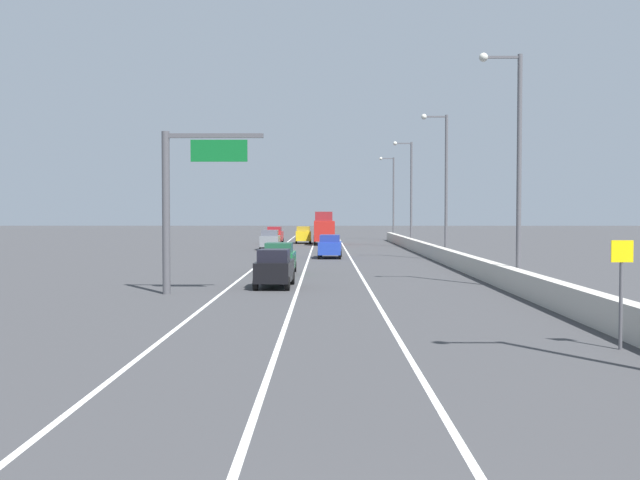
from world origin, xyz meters
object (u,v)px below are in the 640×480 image
(lamp_post_right_fifth, at_px, (392,193))
(car_green_0, at_px, (279,258))
(box_truck, at_px, (324,229))
(lamp_post_right_second, at_px, (515,156))
(lamp_post_right_fourth, at_px, (409,187))
(overhead_sign_gantry, at_px, (182,192))
(car_blue_1, at_px, (330,246))
(car_yellow_2, at_px, (303,235))
(lamp_post_right_third, at_px, (443,178))
(car_red_4, at_px, (275,235))
(speed_advisory_sign, at_px, (621,285))
(car_black_3, at_px, (275,268))
(car_gray_5, at_px, (270,240))

(lamp_post_right_fifth, height_order, car_green_0, lamp_post_right_fifth)
(box_truck, bearing_deg, lamp_post_right_second, -80.08)
(lamp_post_right_fourth, bearing_deg, overhead_sign_gantry, -108.01)
(car_blue_1, height_order, car_yellow_2, car_yellow_2)
(car_yellow_2, xyz_separation_m, box_truck, (2.57, -3.03, 0.74))
(lamp_post_right_fifth, xyz_separation_m, car_blue_1, (-9.02, -43.51, -5.61))
(car_green_0, bearing_deg, lamp_post_right_fifth, 78.51)
(lamp_post_right_third, xyz_separation_m, car_blue_1, (-9.02, 2.67, -5.61))
(car_green_0, bearing_deg, box_truck, 86.57)
(box_truck, bearing_deg, car_red_4, 165.34)
(car_blue_1, bearing_deg, speed_advisory_sign, -79.88)
(lamp_post_right_third, height_order, car_green_0, lamp_post_right_third)
(speed_advisory_sign, height_order, lamp_post_right_second, lamp_post_right_second)
(speed_advisory_sign, height_order, lamp_post_right_fourth, lamp_post_right_fourth)
(lamp_post_right_fifth, relative_size, car_blue_1, 2.59)
(speed_advisory_sign, height_order, car_black_3, speed_advisory_sign)
(speed_advisory_sign, distance_m, car_gray_5, 58.86)
(speed_advisory_sign, bearing_deg, box_truck, 96.55)
(lamp_post_right_fourth, height_order, lamp_post_right_fifth, same)
(speed_advisory_sign, distance_m, lamp_post_right_third, 40.43)
(car_red_4, bearing_deg, lamp_post_right_fifth, 41.12)
(lamp_post_right_fifth, bearing_deg, lamp_post_right_third, -90.00)
(lamp_post_right_fourth, distance_m, car_yellow_2, 17.14)
(lamp_post_right_fifth, distance_m, car_red_4, 21.41)
(speed_advisory_sign, relative_size, box_truck, 0.34)
(lamp_post_right_second, xyz_separation_m, car_red_4, (-15.49, 55.67, -5.54))
(speed_advisory_sign, relative_size, car_red_4, 0.69)
(overhead_sign_gantry, distance_m, lamp_post_right_fifth, 73.82)
(box_truck, bearing_deg, car_green_0, -93.43)
(lamp_post_right_second, bearing_deg, car_gray_5, 110.41)
(car_black_3, distance_m, box_truck, 53.74)
(car_blue_1, bearing_deg, car_red_4, 102.37)
(car_gray_5, bearing_deg, speed_advisory_sign, -76.57)
(car_green_0, relative_size, car_black_3, 1.00)
(car_green_0, xyz_separation_m, box_truck, (2.71, 45.17, 0.83))
(lamp_post_right_fifth, bearing_deg, car_black_3, -99.89)
(speed_advisory_sign, relative_size, car_gray_5, 0.74)
(lamp_post_right_third, distance_m, box_truck, 32.79)
(lamp_post_right_third, relative_size, car_red_4, 2.67)
(lamp_post_right_second, bearing_deg, car_green_0, 143.76)
(car_gray_5, bearing_deg, lamp_post_right_fourth, 21.79)
(car_yellow_2, bearing_deg, car_gray_5, -99.83)
(speed_advisory_sign, bearing_deg, car_blue_1, 100.12)
(overhead_sign_gantry, distance_m, speed_advisory_sign, 20.68)
(lamp_post_right_third, bearing_deg, car_gray_5, 131.32)
(lamp_post_right_second, relative_size, box_truck, 1.31)
(car_black_3, height_order, car_red_4, car_red_4)
(lamp_post_right_fourth, height_order, car_black_3, lamp_post_right_fourth)
(lamp_post_right_second, distance_m, car_yellow_2, 58.64)
(car_yellow_2, relative_size, car_red_4, 0.94)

